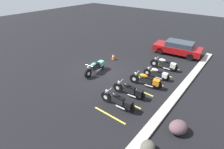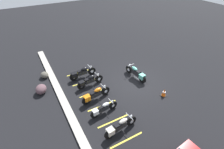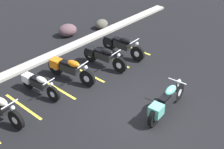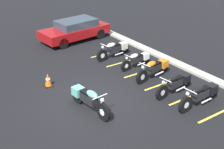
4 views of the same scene
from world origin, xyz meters
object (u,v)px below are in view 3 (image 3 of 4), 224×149
parked_bike_1 (38,84)px  parked_bike_4 (121,45)px  parked_bike_2 (69,68)px  parked_bike_3 (102,56)px  landscape_rock_0 (68,30)px  landscape_rock_1 (102,24)px  motorcycle_teal_featured (166,102)px

parked_bike_1 → parked_bike_4: bearing=81.3°
parked_bike_2 → parked_bike_3: bearing=71.8°
landscape_rock_0 → parked_bike_1: bearing=-143.2°
parked_bike_4 → landscape_rock_1: (1.56, 2.68, -0.23)m
landscape_rock_0 → parked_bike_4: bearing=-84.9°
parked_bike_2 → landscape_rock_1: (4.51, 2.52, -0.23)m
parked_bike_2 → landscape_rock_0: (2.66, 3.13, -0.16)m
parked_bike_2 → parked_bike_3: parked_bike_2 is taller
parked_bike_2 → landscape_rock_1: bearing=110.0°
parked_bike_3 → landscape_rock_1: bearing=128.6°
landscape_rock_1 → landscape_rock_0: bearing=161.7°
parked_bike_3 → parked_bike_4: size_ratio=0.96×
parked_bike_2 → landscape_rock_1: 5.17m
parked_bike_2 → parked_bike_4: (2.95, -0.16, 0.00)m
parked_bike_1 → landscape_rock_0: bearing=121.5°
parked_bike_4 → parked_bike_2: bearing=-95.6°
motorcycle_teal_featured → landscape_rock_1: bearing=54.1°
parked_bike_3 → parked_bike_4: parked_bike_4 is taller
parked_bike_4 → landscape_rock_0: bearing=-177.3°
parked_bike_2 → parked_bike_4: parked_bike_4 is taller
landscape_rock_0 → landscape_rock_1: 1.95m
parked_bike_2 → parked_bike_1: bearing=-102.9°
landscape_rock_1 → parked_bike_1: bearing=-157.7°
landscape_rock_0 → motorcycle_teal_featured: bearing=-105.2°
parked_bike_3 → parked_bike_1: bearing=-102.2°
motorcycle_teal_featured → landscape_rock_1: motorcycle_teal_featured is taller
motorcycle_teal_featured → parked_bike_4: motorcycle_teal_featured is taller
parked_bike_1 → landscape_rock_1: bearing=107.0°
motorcycle_teal_featured → parked_bike_3: (0.95, 3.79, -0.03)m
parked_bike_1 → parked_bike_4: 4.36m
parked_bike_1 → parked_bike_2: parked_bike_2 is taller
parked_bike_2 → landscape_rock_0: parked_bike_2 is taller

